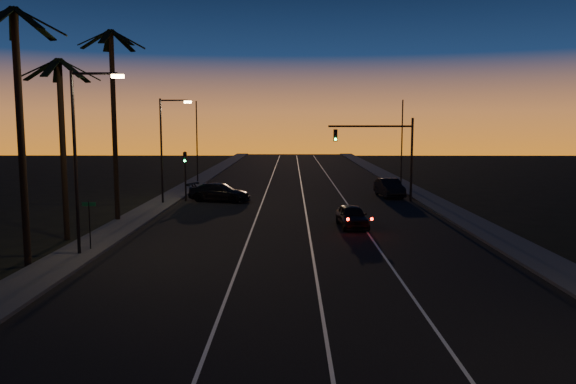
{
  "coord_description": "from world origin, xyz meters",
  "views": [
    {
      "loc": [
        -0.55,
        -6.96,
        6.46
      ],
      "look_at": [
        -0.76,
        24.95,
        2.6
      ],
      "focal_mm": 35.0,
      "sensor_mm": 36.0,
      "label": 1
    }
  ],
  "objects_px": {
    "signal_mast": "(384,145)",
    "right_car": "(389,188)",
    "lead_car": "(352,216)",
    "cross_car": "(220,192)"
  },
  "relations": [
    {
      "from": "cross_car",
      "to": "right_car",
      "type": "bearing_deg",
      "value": 12.02
    },
    {
      "from": "signal_mast",
      "to": "lead_car",
      "type": "xyz_separation_m",
      "value": [
        -3.88,
        -12.08,
        -4.06
      ]
    },
    {
      "from": "cross_car",
      "to": "lead_car",
      "type": "bearing_deg",
      "value": -50.29
    },
    {
      "from": "signal_mast",
      "to": "lead_car",
      "type": "height_order",
      "value": "signal_mast"
    },
    {
      "from": "signal_mast",
      "to": "right_car",
      "type": "bearing_deg",
      "value": 70.12
    },
    {
      "from": "lead_car",
      "to": "right_car",
      "type": "distance_m",
      "value": 15.83
    },
    {
      "from": "right_car",
      "to": "cross_car",
      "type": "xyz_separation_m",
      "value": [
        -14.82,
        -3.16,
        -0.04
      ]
    },
    {
      "from": "right_car",
      "to": "cross_car",
      "type": "relative_size",
      "value": 0.89
    },
    {
      "from": "signal_mast",
      "to": "lead_car",
      "type": "relative_size",
      "value": 1.5
    },
    {
      "from": "signal_mast",
      "to": "cross_car",
      "type": "relative_size",
      "value": 1.25
    }
  ]
}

